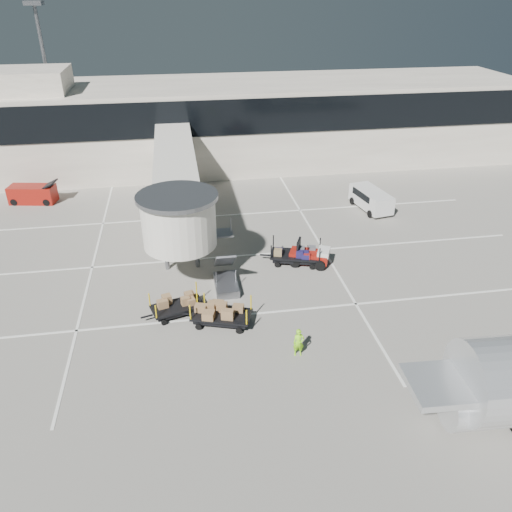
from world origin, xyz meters
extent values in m
plane|color=gray|center=(0.00, 0.00, 0.00)|extent=(140.00, 140.00, 0.00)
cube|color=white|center=(0.00, 2.00, 0.01)|extent=(40.00, 0.15, 0.02)
cube|color=white|center=(0.00, 9.00, 0.01)|extent=(40.00, 0.15, 0.02)
cube|color=white|center=(0.00, 16.00, 0.01)|extent=(40.00, 0.15, 0.02)
cube|color=white|center=(6.00, 10.00, 0.01)|extent=(0.15, 30.00, 0.02)
cube|color=white|center=(-10.00, 10.00, 0.01)|extent=(0.15, 30.00, 0.02)
cube|color=silver|center=(0.00, 30.00, 4.00)|extent=(64.00, 12.00, 8.00)
cube|color=black|center=(0.00, 23.95, 6.00)|extent=(64.00, 0.12, 3.20)
cube|color=silver|center=(-18.00, 28.00, 9.00)|extent=(10.00, 6.00, 2.00)
cylinder|color=slate|center=(-16.00, 34.00, 7.50)|extent=(0.36, 0.36, 15.00)
cube|color=slate|center=(-16.00, 34.00, 15.00)|extent=(1.60, 1.60, 0.40)
cube|color=silver|center=(-4.00, 15.00, 4.30)|extent=(3.00, 18.00, 2.80)
cylinder|color=silver|center=(-4.00, 6.00, 4.30)|extent=(4.40, 4.40, 3.00)
cylinder|color=slate|center=(-4.00, 6.00, 5.90)|extent=(4.80, 4.80, 0.25)
cylinder|color=slate|center=(-5.00, 8.00, 1.45)|extent=(0.28, 0.28, 2.90)
cylinder|color=slate|center=(-3.00, 8.00, 1.45)|extent=(0.28, 0.28, 2.90)
cylinder|color=slate|center=(-5.00, 15.00, 1.45)|extent=(0.28, 0.28, 2.90)
cylinder|color=slate|center=(-3.00, 15.00, 1.45)|extent=(0.28, 0.28, 2.90)
cylinder|color=slate|center=(-5.00, 22.00, 1.45)|extent=(0.28, 0.28, 2.90)
cylinder|color=slate|center=(-3.00, 22.00, 1.45)|extent=(0.28, 0.28, 2.90)
cube|color=slate|center=(-1.40, 5.00, 0.25)|extent=(1.40, 2.60, 0.50)
cube|color=slate|center=(-1.40, 5.60, 1.60)|extent=(1.20, 2.60, 2.06)
cube|color=slate|center=(-1.40, 7.00, 2.85)|extent=(1.40, 1.20, 0.12)
cube|color=maroon|center=(4.46, 7.17, 0.59)|extent=(2.83, 2.14, 0.64)
cube|color=silver|center=(5.34, 6.79, 1.01)|extent=(1.15, 1.37, 0.37)
cube|color=black|center=(3.78, 7.47, 1.22)|extent=(0.54, 1.03, 0.96)
cylinder|color=black|center=(3.40, 6.88, 0.34)|extent=(0.73, 0.52, 0.68)
cylinder|color=black|center=(3.96, 8.14, 0.34)|extent=(0.73, 0.52, 0.68)
cylinder|color=black|center=(4.96, 6.20, 0.34)|extent=(0.73, 0.52, 0.68)
cylinder|color=black|center=(5.52, 7.46, 0.34)|extent=(0.73, 0.52, 0.68)
cube|color=black|center=(3.59, 7.43, 0.61)|extent=(3.66, 2.54, 0.13)
cube|color=black|center=(3.59, 7.43, 0.41)|extent=(3.27, 2.21, 0.28)
cube|color=black|center=(1.62, 8.02, 0.44)|extent=(0.77, 0.31, 0.09)
cylinder|color=black|center=(2.26, 7.05, 0.19)|extent=(0.41, 0.26, 0.38)
cylinder|color=black|center=(2.69, 8.48, 0.19)|extent=(0.41, 0.26, 0.38)
cylinder|color=black|center=(4.49, 6.38, 0.19)|extent=(0.41, 0.26, 0.38)
cylinder|color=black|center=(4.92, 7.82, 0.19)|extent=(0.41, 0.26, 0.38)
cylinder|color=black|center=(1.84, 7.17, 1.11)|extent=(0.08, 0.08, 1.00)
cylinder|color=black|center=(2.27, 8.60, 1.11)|extent=(0.08, 0.08, 1.00)
cylinder|color=black|center=(4.90, 6.26, 1.11)|extent=(0.08, 0.08, 1.00)
cylinder|color=black|center=(5.33, 7.69, 1.11)|extent=(0.08, 0.08, 1.00)
cube|color=maroon|center=(3.05, 7.77, 0.86)|extent=(0.56, 0.47, 0.36)
cube|color=olive|center=(2.31, 7.40, 0.82)|extent=(0.68, 0.52, 0.28)
cube|color=olive|center=(4.57, 7.46, 0.82)|extent=(0.61, 0.49, 0.28)
cube|color=#1B1543|center=(4.22, 7.46, 0.85)|extent=(0.68, 0.55, 0.35)
cube|color=olive|center=(4.32, 7.18, 0.85)|extent=(0.61, 0.54, 0.35)
cube|color=#1B1543|center=(3.52, 7.66, 0.88)|extent=(0.62, 0.51, 0.41)
cube|color=#1B1543|center=(3.05, 7.51, 0.82)|extent=(0.49, 0.42, 0.29)
cube|color=olive|center=(4.42, 7.51, 0.84)|extent=(0.69, 0.59, 0.32)
cube|color=#505055|center=(2.64, 8.20, 0.91)|extent=(0.54, 0.45, 0.46)
cube|color=#505055|center=(4.06, 7.50, 0.82)|extent=(0.66, 0.51, 0.29)
cube|color=black|center=(-2.06, 1.39, 0.59)|extent=(3.57, 2.54, 0.13)
cube|color=black|center=(-2.06, 1.39, 0.40)|extent=(3.19, 2.21, 0.27)
cube|color=black|center=(-3.96, 2.01, 0.43)|extent=(0.74, 0.32, 0.09)
cylinder|color=black|center=(-3.36, 1.05, 0.18)|extent=(0.39, 0.26, 0.37)
cylinder|color=black|center=(-2.91, 2.43, 0.18)|extent=(0.39, 0.26, 0.37)
cylinder|color=black|center=(-1.21, 0.35, 0.18)|extent=(0.39, 0.26, 0.37)
cylinder|color=black|center=(-0.76, 1.73, 0.18)|extent=(0.39, 0.26, 0.37)
cylinder|color=yellow|center=(-3.76, 1.18, 1.08)|extent=(0.08, 0.08, 0.97)
cylinder|color=yellow|center=(-3.31, 2.56, 1.08)|extent=(0.08, 0.08, 0.97)
cylinder|color=yellow|center=(-0.81, 0.22, 1.08)|extent=(0.08, 0.08, 0.97)
cylinder|color=yellow|center=(-0.36, 1.60, 1.08)|extent=(0.08, 0.08, 0.97)
cube|color=olive|center=(-1.13, 1.56, 0.92)|extent=(0.61, 0.55, 0.54)
cube|color=olive|center=(-1.91, 0.92, 0.94)|extent=(0.72, 0.68, 0.57)
cube|color=olive|center=(-2.45, 1.13, 0.89)|extent=(0.69, 0.60, 0.46)
cube|color=olive|center=(-2.23, 1.63, 0.94)|extent=(0.79, 0.65, 0.57)
cube|color=olive|center=(-2.54, 1.57, 0.86)|extent=(0.70, 0.71, 0.41)
cube|color=olive|center=(-2.08, 1.27, 0.90)|extent=(0.73, 0.65, 0.49)
cube|color=olive|center=(-3.07, 1.26, 0.93)|extent=(0.76, 0.57, 0.54)
cube|color=black|center=(-4.44, 2.70, 0.54)|extent=(3.23, 2.24, 0.12)
cube|color=black|center=(-4.44, 2.70, 0.36)|extent=(2.88, 1.95, 0.24)
cube|color=black|center=(-6.18, 2.18, 0.39)|extent=(0.68, 0.27, 0.08)
cylinder|color=black|center=(-5.24, 1.78, 0.17)|extent=(0.36, 0.23, 0.33)
cylinder|color=black|center=(-5.62, 3.04, 0.17)|extent=(0.36, 0.23, 0.33)
cylinder|color=black|center=(-3.27, 2.36, 0.17)|extent=(0.36, 0.23, 0.33)
cylinder|color=black|center=(-3.65, 3.63, 0.17)|extent=(0.36, 0.23, 0.33)
cylinder|color=yellow|center=(-5.60, 1.67, 0.98)|extent=(0.07, 0.07, 0.88)
cylinder|color=yellow|center=(-5.98, 2.93, 0.98)|extent=(0.07, 0.07, 0.88)
cylinder|color=yellow|center=(-2.91, 2.47, 0.98)|extent=(0.07, 0.07, 0.88)
cylinder|color=yellow|center=(-3.29, 3.74, 0.98)|extent=(0.07, 0.07, 0.88)
cube|color=olive|center=(-3.45, 2.80, 0.85)|extent=(0.71, 0.54, 0.51)
cube|color=olive|center=(-5.34, 2.34, 0.77)|extent=(0.51, 0.46, 0.34)
cube|color=olive|center=(-5.38, 2.61, 0.83)|extent=(0.53, 0.51, 0.47)
cube|color=olive|center=(-3.93, 2.58, 0.83)|extent=(0.55, 0.58, 0.46)
cube|color=olive|center=(-4.89, 2.75, 0.86)|extent=(0.69, 0.53, 0.52)
cube|color=olive|center=(-3.80, 2.56, 0.81)|extent=(0.53, 0.52, 0.42)
imported|color=#81DE17|center=(1.54, -1.90, 0.78)|extent=(0.59, 0.41, 1.56)
cube|color=silver|center=(11.84, 15.26, 0.95)|extent=(2.52, 4.61, 1.41)
cube|color=silver|center=(11.50, 17.19, 0.68)|extent=(1.74, 0.79, 0.82)
cube|color=black|center=(11.81, 15.44, 1.32)|extent=(2.25, 3.00, 0.56)
cylinder|color=black|center=(11.25, 13.68, 0.31)|extent=(0.32, 0.65, 0.62)
cylinder|color=black|center=(12.95, 13.98, 0.31)|extent=(0.32, 0.65, 0.62)
cylinder|color=black|center=(10.74, 16.54, 0.31)|extent=(0.32, 0.65, 0.62)
cylinder|color=black|center=(12.44, 16.85, 0.31)|extent=(0.32, 0.65, 0.62)
cube|color=maroon|center=(-16.32, 21.40, 0.75)|extent=(4.01, 2.25, 1.49)
cube|color=black|center=(-14.65, 21.09, 1.69)|extent=(1.19, 1.55, 0.53)
cylinder|color=black|center=(-17.82, 20.96, 0.30)|extent=(0.63, 0.35, 0.60)
cylinder|color=black|center=(-17.57, 22.34, 0.30)|extent=(0.63, 0.35, 0.60)
cylinder|color=black|center=(-15.07, 20.46, 0.30)|extent=(0.63, 0.35, 0.60)
cylinder|color=black|center=(-14.82, 21.83, 0.30)|extent=(0.63, 0.35, 0.60)
cylinder|color=silver|center=(7.71, -7.79, 1.39)|extent=(2.79, 2.20, 2.06)
cube|color=silver|center=(7.71, -7.79, 2.19)|extent=(0.73, 0.26, 0.99)
camera|label=1|loc=(-3.80, -21.24, 16.83)|focal=35.00mm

